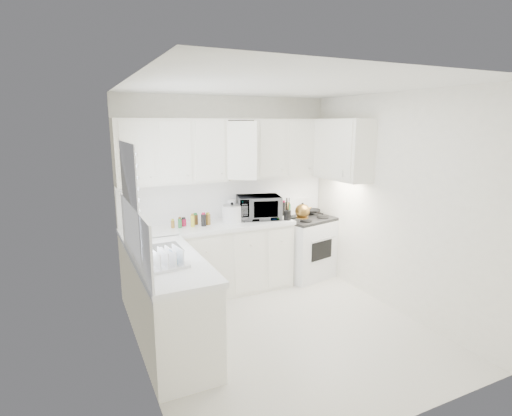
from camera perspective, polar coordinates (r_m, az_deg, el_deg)
floor at (r=4.64m, az=3.90°, el=-16.97°), size 3.20×3.20×0.00m
ceiling at (r=4.07m, az=4.44°, el=16.97°), size 3.20×3.20×0.00m
wall_back at (r=5.59m, az=-3.98°, el=2.24°), size 3.00×0.00×3.00m
wall_front at (r=2.94m, az=19.86°, el=-7.49°), size 3.00×0.00×3.00m
wall_left at (r=3.68m, az=-16.63°, el=-3.38°), size 0.00×3.20×3.20m
wall_right at (r=5.07m, az=19.07°, el=0.59°), size 0.00×3.20×3.20m
window_blinds at (r=3.97m, az=-17.37°, el=1.37°), size 0.06×0.96×1.06m
lower_cabinets_back at (r=5.40m, az=-6.55°, el=-7.50°), size 2.22×0.60×0.90m
lower_cabinets_left at (r=4.21m, az=-12.23°, el=-13.51°), size 0.60×1.60×0.90m
countertop_back at (r=5.25m, az=-6.64°, el=-2.64°), size 2.24×0.64×0.05m
countertop_left at (r=4.04m, az=-12.39°, el=-7.39°), size 0.64×1.62×0.05m
backsplash_back at (r=5.59m, az=-3.93°, el=1.47°), size 2.98×0.02×0.55m
backsplash_left at (r=3.90m, az=-16.89°, el=-3.71°), size 0.02×1.60×0.55m
upper_cabinets_back at (r=5.40m, az=-3.37°, el=4.06°), size 3.00×0.33×0.80m
upper_cabinets_right at (r=5.54m, az=12.05°, el=4.01°), size 0.33×0.90×0.80m
sink at (r=4.32m, az=-13.55°, el=-4.13°), size 0.42×0.38×0.30m
stove at (r=5.95m, az=7.17°, el=-4.40°), size 0.86×0.76×1.15m
tea_kettle at (r=5.61m, az=6.62°, el=-0.30°), size 0.32×0.30×0.24m
frying_pan at (r=6.08m, az=7.88°, el=-0.25°), size 0.27×0.46×0.04m
microwave at (r=5.50m, az=0.39°, el=0.46°), size 0.64×0.45×0.39m
rice_cooker at (r=5.34m, az=-3.43°, el=-0.60°), size 0.31×0.31×0.26m
paper_towel at (r=5.48m, az=-3.44°, el=-0.23°), size 0.12×0.12×0.27m
utensil_crock at (r=5.44m, az=4.51°, el=-0.07°), size 0.13×0.13×0.32m
dish_rack at (r=3.76m, az=-12.71°, el=-6.82°), size 0.41×0.33×0.20m
spice_left_0 at (r=5.23m, az=-11.90°, el=-1.87°), size 0.06×0.06×0.13m
spice_left_1 at (r=5.16m, az=-10.86°, el=-2.01°), size 0.06×0.06×0.13m
spice_left_2 at (r=5.26m, az=-10.32°, el=-1.71°), size 0.06×0.06×0.13m
spice_left_3 at (r=5.20m, az=-9.26°, el=-1.85°), size 0.06×0.06×0.13m
spice_left_4 at (r=5.30m, az=-8.76°, el=-1.55°), size 0.06×0.06×0.13m
spice_left_5 at (r=5.24m, az=-7.68°, el=-1.68°), size 0.06×0.06×0.13m
spice_left_6 at (r=5.34m, az=-7.22°, el=-1.40°), size 0.06×0.06×0.13m
sauce_right_0 at (r=5.75m, az=1.96°, el=-0.05°), size 0.06×0.06×0.19m
sauce_right_1 at (r=5.72m, az=2.72°, el=-0.12°), size 0.06×0.06×0.19m
sauce_right_2 at (r=5.80m, az=2.92°, el=0.04°), size 0.06×0.06×0.19m
sauce_right_3 at (r=5.77m, az=3.68°, el=-0.02°), size 0.06×0.06×0.19m
sauce_right_4 at (r=5.85m, az=3.87°, el=0.14°), size 0.06×0.06×0.19m
sauce_right_5 at (r=5.82m, az=4.63°, el=0.08°), size 0.06×0.06×0.19m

